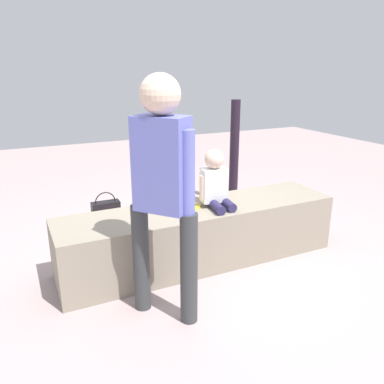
{
  "coord_description": "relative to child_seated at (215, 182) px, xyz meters",
  "views": [
    {
      "loc": [
        -1.38,
        -2.72,
        1.62
      ],
      "look_at": [
        -0.22,
        -0.29,
        0.75
      ],
      "focal_mm": 36.27,
      "sensor_mm": 36.0,
      "label": 1
    }
  ],
  "objects": [
    {
      "name": "water_bottle_near_gift",
      "position": [
        -0.76,
        0.49,
        -0.61
      ],
      "size": [
        0.06,
        0.06,
        0.23
      ],
      "color": "silver",
      "rests_on": "ground_plane"
    },
    {
      "name": "gift_bag",
      "position": [
        -0.27,
        0.61,
        -0.55
      ],
      "size": [
        0.23,
        0.11,
        0.36
      ],
      "color": "gold",
      "rests_on": "ground_plane"
    },
    {
      "name": "railing_post",
      "position": [
        0.93,
        1.22,
        -0.23
      ],
      "size": [
        0.36,
        0.36,
        1.26
      ],
      "color": "black",
      "rests_on": "ground_plane"
    },
    {
      "name": "cake_box_white",
      "position": [
        -0.81,
        0.81,
        -0.65
      ],
      "size": [
        0.41,
        0.4,
        0.13
      ],
      "primitive_type": "cube",
      "rotation": [
        0.0,
        0.0,
        -0.32
      ],
      "color": "white",
      "rests_on": "ground_plane"
    },
    {
      "name": "concrete_ledge",
      "position": [
        -0.12,
        0.03,
        -0.46
      ],
      "size": [
        2.4,
        0.57,
        0.5
      ],
      "primitive_type": "cube",
      "color": "gray",
      "rests_on": "ground_plane"
    },
    {
      "name": "child_seated",
      "position": [
        0.0,
        0.0,
        0.0
      ],
      "size": [
        0.28,
        0.33,
        0.48
      ],
      "color": "#29244E",
      "rests_on": "concrete_ledge"
    },
    {
      "name": "adult_standing",
      "position": [
        -0.68,
        -0.55,
        0.25
      ],
      "size": [
        0.36,
        0.39,
        1.59
      ],
      "color": "#353739",
      "rests_on": "ground_plane"
    },
    {
      "name": "handbag_black_leather",
      "position": [
        -0.65,
        1.24,
        -0.58
      ],
      "size": [
        0.3,
        0.12,
        0.35
      ],
      "color": "black",
      "rests_on": "ground_plane"
    },
    {
      "name": "ground_plane",
      "position": [
        -0.12,
        0.03,
        -0.71
      ],
      "size": [
        12.0,
        12.0,
        0.0
      ],
      "primitive_type": "plane",
      "color": "#AB9494"
    },
    {
      "name": "cake_plate",
      "position": [
        -0.22,
        0.08,
        -0.19
      ],
      "size": [
        0.22,
        0.22,
        0.07
      ],
      "color": "yellow",
      "rests_on": "concrete_ledge"
    },
    {
      "name": "handbag_brown_canvas",
      "position": [
        0.15,
        0.7,
        -0.61
      ],
      "size": [
        0.33,
        0.14,
        0.32
      ],
      "color": "brown",
      "rests_on": "ground_plane"
    }
  ]
}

